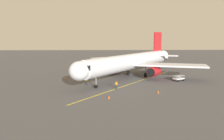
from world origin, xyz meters
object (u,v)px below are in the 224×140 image
safety_cone_nose_right (109,97)px  safety_cone_wing_port (158,92)px  ground_crew_marshaller (87,81)px  baggage_cart_near_nose (179,78)px  airplane (131,62)px  safety_cone_nose_left (65,78)px  ground_crew_wing_walker (116,85)px

safety_cone_nose_right → safety_cone_wing_port: same height
ground_crew_marshaller → safety_cone_wing_port: bearing=152.1°
baggage_cart_near_nose → airplane: bearing=-22.1°
ground_crew_marshaller → safety_cone_nose_left: bearing=-49.9°
airplane → ground_crew_marshaller: 13.64m
ground_crew_wing_walker → safety_cone_nose_left: (12.03, -10.90, -0.61)m
baggage_cart_near_nose → safety_cone_nose_right: baggage_cart_near_nose is taller
airplane → safety_cone_nose_left: size_ratio=62.65×
safety_cone_nose_left → safety_cone_nose_right: 20.36m
ground_crew_marshaller → baggage_cart_near_nose: ground_crew_marshaller is taller
ground_crew_marshaller → safety_cone_nose_right: size_ratio=3.11×
ground_crew_wing_walker → safety_cone_nose_right: ground_crew_wing_walker is taller
ground_crew_marshaller → safety_cone_nose_right: ground_crew_marshaller is taller
ground_crew_marshaller → baggage_cart_near_nose: size_ratio=0.58×
airplane → safety_cone_nose_left: 16.83m
baggage_cart_near_nose → safety_cone_wing_port: (7.41, 11.07, -0.38)m
airplane → baggage_cart_near_nose: bearing=157.9°
ground_crew_marshaller → safety_cone_wing_port: ground_crew_marshaller is taller
safety_cone_wing_port → safety_cone_nose_left: bearing=-36.0°
airplane → safety_cone_wing_port: airplane is taller
safety_cone_nose_left → safety_cone_nose_right: same height
ground_crew_marshaller → ground_crew_wing_walker: size_ratio=1.00×
baggage_cart_near_nose → safety_cone_nose_right: size_ratio=5.36×
safety_cone_nose_right → safety_cone_wing_port: size_ratio=1.00×
airplane → baggage_cart_near_nose: (-10.59, 4.30, -3.35)m
safety_cone_nose_left → baggage_cart_near_nose: bearing=173.3°
airplane → ground_crew_wing_walker: (4.35, 12.06, -3.12)m
ground_crew_marshaller → ground_crew_wing_walker: 7.28m
baggage_cart_near_nose → safety_cone_nose_left: bearing=-6.7°
airplane → safety_cone_nose_right: 19.89m
ground_crew_marshaller → safety_cone_wing_port: 15.47m
ground_crew_marshaller → airplane: bearing=-142.2°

